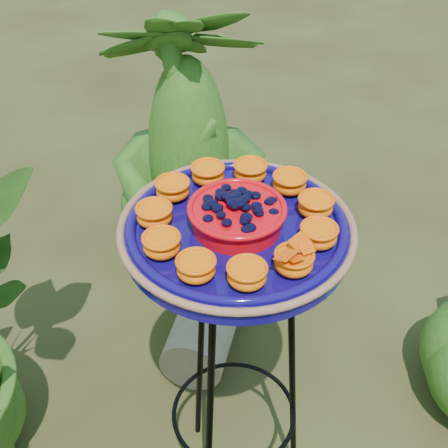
# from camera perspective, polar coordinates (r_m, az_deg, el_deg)

# --- Properties ---
(ground_plane) EXTENTS (20.00, 20.00, 0.00)m
(ground_plane) POSITION_cam_1_polar(r_m,az_deg,el_deg) (1.92, 2.56, -18.65)
(ground_plane) COLOR #2B2513
(ground_plane) RESTS_ON ground
(tripod_stand) EXTENTS (0.38, 0.38, 0.84)m
(tripod_stand) POSITION_cam_1_polar(r_m,az_deg,el_deg) (1.42, 0.98, -11.86)
(tripod_stand) COLOR black
(tripod_stand) RESTS_ON ground
(feeder_dish) EXTENTS (0.53, 0.53, 0.10)m
(feeder_dish) POSITION_cam_1_polar(r_m,az_deg,el_deg) (1.16, 1.18, -0.24)
(feeder_dish) COLOR #0F075A
(feeder_dish) RESTS_ON tripod_stand
(driftwood_log) EXTENTS (0.61, 0.42, 0.19)m
(driftwood_log) POSITION_cam_1_polar(r_m,az_deg,el_deg) (2.11, -0.95, -7.10)
(driftwood_log) COLOR gray
(driftwood_log) RESTS_ON ground
(shrub_back_right) EXTENTS (0.78, 0.78, 0.98)m
(shrub_back_right) POSITION_cam_1_polar(r_m,az_deg,el_deg) (2.20, -3.29, 8.20)
(shrub_back_right) COLOR #224D14
(shrub_back_right) RESTS_ON ground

